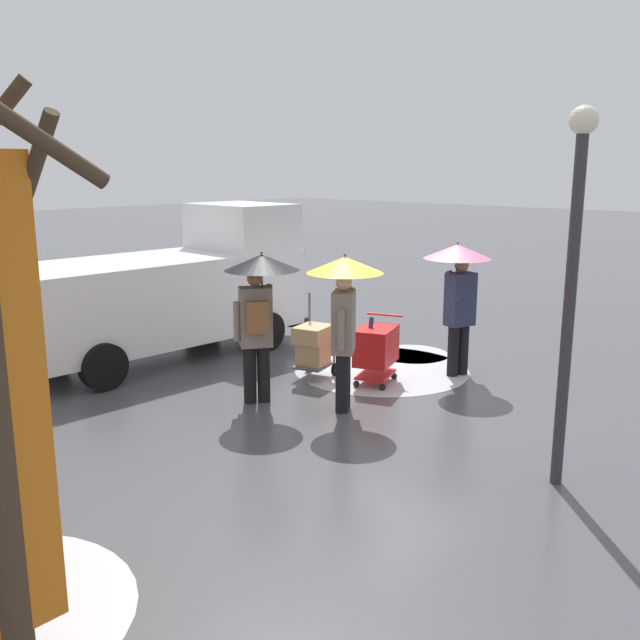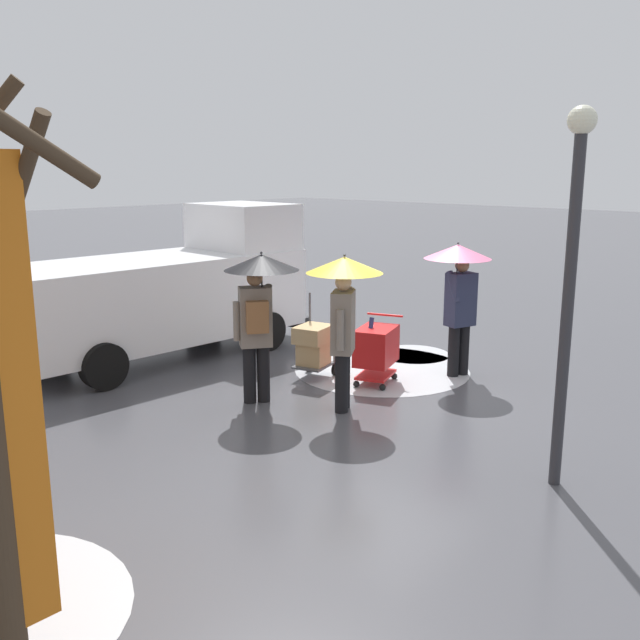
{
  "view_description": "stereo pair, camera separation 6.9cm",
  "coord_description": "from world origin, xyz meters",
  "px_view_note": "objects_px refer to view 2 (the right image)",
  "views": [
    {
      "loc": [
        -6.25,
        8.4,
        3.3
      ],
      "look_at": [
        0.57,
        0.86,
        1.05
      ],
      "focal_mm": 39.32,
      "sensor_mm": 36.0,
      "label": 1
    },
    {
      "loc": [
        -6.3,
        8.36,
        3.3
      ],
      "look_at": [
        0.57,
        0.86,
        1.05
      ],
      "focal_mm": 39.32,
      "sensor_mm": 36.0,
      "label": 2
    }
  ],
  "objects_px": {
    "hand_dolly_boxes": "(314,345)",
    "pedestrian_pink_side": "(344,296)",
    "cargo_van_parked_right": "(171,289)",
    "shopping_cart_vendor": "(376,348)",
    "pedestrian_white_side": "(259,293)",
    "pedestrian_black_side": "(459,278)",
    "street_lamp": "(571,261)"
  },
  "relations": [
    {
      "from": "cargo_van_parked_right",
      "to": "pedestrian_black_side",
      "type": "relative_size",
      "value": 2.52
    },
    {
      "from": "cargo_van_parked_right",
      "to": "pedestrian_white_side",
      "type": "xyz_separation_m",
      "value": [
        -3.05,
        0.71,
        0.39
      ]
    },
    {
      "from": "shopping_cart_vendor",
      "to": "hand_dolly_boxes",
      "type": "bearing_deg",
      "value": 26.41
    },
    {
      "from": "cargo_van_parked_right",
      "to": "pedestrian_pink_side",
      "type": "relative_size",
      "value": 2.52
    },
    {
      "from": "shopping_cart_vendor",
      "to": "hand_dolly_boxes",
      "type": "distance_m",
      "value": 1.0
    },
    {
      "from": "shopping_cart_vendor",
      "to": "pedestrian_black_side",
      "type": "xyz_separation_m",
      "value": [
        -0.69,
        -1.18,
        1.02
      ]
    },
    {
      "from": "shopping_cart_vendor",
      "to": "pedestrian_white_side",
      "type": "xyz_separation_m",
      "value": [
        0.68,
        1.79,
        1.0
      ]
    },
    {
      "from": "pedestrian_pink_side",
      "to": "pedestrian_white_side",
      "type": "bearing_deg",
      "value": 28.95
    },
    {
      "from": "cargo_van_parked_right",
      "to": "pedestrian_black_side",
      "type": "bearing_deg",
      "value": -153.01
    },
    {
      "from": "pedestrian_white_side",
      "to": "street_lamp",
      "type": "distance_m",
      "value": 4.32
    },
    {
      "from": "shopping_cart_vendor",
      "to": "pedestrian_white_side",
      "type": "relative_size",
      "value": 0.49
    },
    {
      "from": "pedestrian_black_side",
      "to": "pedestrian_white_side",
      "type": "relative_size",
      "value": 1.0
    },
    {
      "from": "pedestrian_white_side",
      "to": "hand_dolly_boxes",
      "type": "bearing_deg",
      "value": -80.94
    },
    {
      "from": "shopping_cart_vendor",
      "to": "pedestrian_white_side",
      "type": "bearing_deg",
      "value": 69.19
    },
    {
      "from": "pedestrian_pink_side",
      "to": "pedestrian_black_side",
      "type": "bearing_deg",
      "value": -97.62
    },
    {
      "from": "pedestrian_pink_side",
      "to": "hand_dolly_boxes",
      "type": "bearing_deg",
      "value": -31.11
    },
    {
      "from": "hand_dolly_boxes",
      "to": "pedestrian_white_side",
      "type": "bearing_deg",
      "value": 99.06
    },
    {
      "from": "hand_dolly_boxes",
      "to": "pedestrian_black_side",
      "type": "distance_m",
      "value": 2.49
    },
    {
      "from": "pedestrian_pink_side",
      "to": "pedestrian_black_side",
      "type": "height_order",
      "value": "same"
    },
    {
      "from": "cargo_van_parked_right",
      "to": "hand_dolly_boxes",
      "type": "distance_m",
      "value": 2.97
    },
    {
      "from": "pedestrian_pink_side",
      "to": "pedestrian_black_side",
      "type": "distance_m",
      "value": 2.4
    },
    {
      "from": "pedestrian_pink_side",
      "to": "street_lamp",
      "type": "height_order",
      "value": "street_lamp"
    },
    {
      "from": "hand_dolly_boxes",
      "to": "pedestrian_pink_side",
      "type": "xyz_separation_m",
      "value": [
        -1.26,
        0.76,
        1.04
      ]
    },
    {
      "from": "cargo_van_parked_right",
      "to": "pedestrian_white_side",
      "type": "relative_size",
      "value": 2.52
    },
    {
      "from": "pedestrian_white_side",
      "to": "street_lamp",
      "type": "xyz_separation_m",
      "value": [
        -4.24,
        -0.31,
        0.8
      ]
    },
    {
      "from": "pedestrian_pink_side",
      "to": "shopping_cart_vendor",
      "type": "bearing_deg",
      "value": -72.94
    },
    {
      "from": "cargo_van_parked_right",
      "to": "pedestrian_white_side",
      "type": "bearing_deg",
      "value": 166.83
    },
    {
      "from": "shopping_cart_vendor",
      "to": "street_lamp",
      "type": "height_order",
      "value": "street_lamp"
    },
    {
      "from": "hand_dolly_boxes",
      "to": "pedestrian_black_side",
      "type": "bearing_deg",
      "value": -134.32
    },
    {
      "from": "hand_dolly_boxes",
      "to": "street_lamp",
      "type": "relative_size",
      "value": 0.34
    },
    {
      "from": "pedestrian_white_side",
      "to": "street_lamp",
      "type": "bearing_deg",
      "value": -175.82
    },
    {
      "from": "street_lamp",
      "to": "pedestrian_black_side",
      "type": "bearing_deg",
      "value": -42.78
    }
  ]
}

